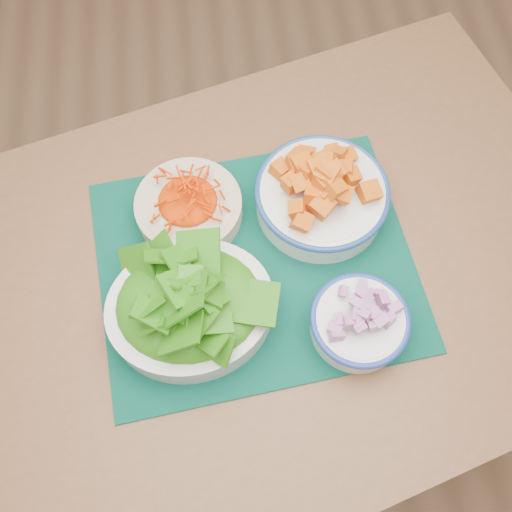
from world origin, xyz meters
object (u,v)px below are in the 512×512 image
Objects in this scene: table at (258,294)px; squash_bowl at (322,192)px; carrot_bowl at (188,205)px; lettuce_bowl at (189,303)px; placemat at (256,264)px; onion_bowl at (359,321)px.

table is 0.22m from squash_bowl.
carrot_bowl is 0.19m from lettuce_bowl.
squash_bowl reaches higher than placemat.
squash_bowl reaches higher than table.
onion_bowl is at bearing -43.57° from carrot_bowl.
squash_bowl is at bearing -2.46° from carrot_bowl.
onion_bowl is (0.14, -0.11, 0.14)m from table.
carrot_bowl is at bearing 136.43° from onion_bowl.
table is at bearing 22.54° from lettuce_bowl.
squash_bowl is at bearing 32.38° from placemat.
table is 8.37× the size of onion_bowl.
lettuce_bowl reaches higher than placemat.
carrot_bowl is at bearing 177.54° from squash_bowl.
onion_bowl is at bearing -54.95° from table.
lettuce_bowl reaches higher than table.
carrot_bowl is 0.23m from squash_bowl.
squash_bowl is 0.99× the size of lettuce_bowl.
placemat is at bearing -45.82° from carrot_bowl.
lettuce_bowl is (-0.23, -0.18, 0.01)m from squash_bowl.
squash_bowl is 0.29m from lettuce_bowl.
table is at bearing -137.14° from squash_bowl.
lettuce_bowl is at bearing -142.78° from squash_bowl.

